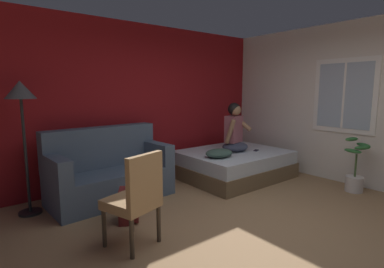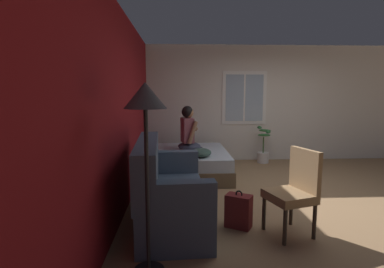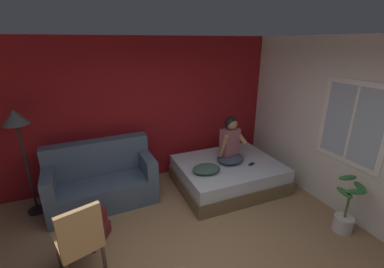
# 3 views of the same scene
# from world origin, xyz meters

# --- Properties ---
(ground_plane) EXTENTS (40.00, 40.00, 0.00)m
(ground_plane) POSITION_xyz_m (0.00, 0.00, 0.00)
(ground_plane) COLOR #93704C
(wall_back_accent) EXTENTS (10.04, 0.16, 2.70)m
(wall_back_accent) POSITION_xyz_m (0.00, 2.76, 1.35)
(wall_back_accent) COLOR maroon
(wall_back_accent) RESTS_ON ground
(wall_side_with_window) EXTENTS (0.19, 6.77, 2.70)m
(wall_side_with_window) POSITION_xyz_m (2.60, 0.01, 1.35)
(wall_side_with_window) COLOR silver
(wall_side_with_window) RESTS_ON ground
(bed) EXTENTS (1.87, 1.51, 0.48)m
(bed) POSITION_xyz_m (1.29, 1.74, 0.24)
(bed) COLOR brown
(bed) RESTS_ON ground
(couch) EXTENTS (1.74, 0.91, 1.04)m
(couch) POSITION_xyz_m (-0.94, 2.11, 0.39)
(couch) COLOR #47566B
(couch) RESTS_ON ground
(side_chair) EXTENTS (0.58, 0.58, 0.98)m
(side_chair) POSITION_xyz_m (-1.27, 0.64, 0.53)
(side_chair) COLOR #382D23
(side_chair) RESTS_ON ground
(person_seated) EXTENTS (0.60, 0.54, 0.88)m
(person_seated) POSITION_xyz_m (1.32, 1.76, 0.84)
(person_seated) COLOR #383D51
(person_seated) RESTS_ON bed
(backpack) EXTENTS (0.33, 0.35, 0.46)m
(backpack) POSITION_xyz_m (-1.08, 1.24, 0.19)
(backpack) COLOR maroon
(backpack) RESTS_ON ground
(throw_pillow) EXTENTS (0.53, 0.42, 0.14)m
(throw_pillow) POSITION_xyz_m (0.74, 1.55, 0.55)
(throw_pillow) COLOR #385147
(throw_pillow) RESTS_ON bed
(cell_phone) EXTENTS (0.16, 0.12, 0.01)m
(cell_phone) POSITION_xyz_m (1.64, 1.51, 0.48)
(cell_phone) COLOR black
(cell_phone) RESTS_ON bed
(floor_lamp) EXTENTS (0.36, 0.36, 1.70)m
(floor_lamp) POSITION_xyz_m (-1.97, 2.23, 1.43)
(floor_lamp) COLOR black
(floor_lamp) RESTS_ON ground
(potted_plant) EXTENTS (0.39, 0.37, 0.85)m
(potted_plant) POSITION_xyz_m (2.19, -0.00, 0.30)
(potted_plant) COLOR silver
(potted_plant) RESTS_ON ground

